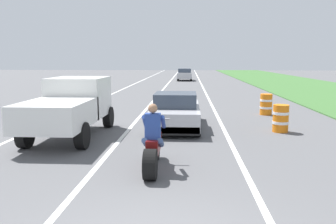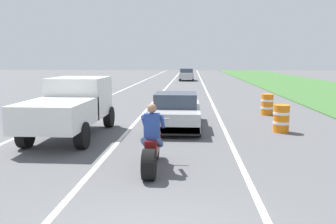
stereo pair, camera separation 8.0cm
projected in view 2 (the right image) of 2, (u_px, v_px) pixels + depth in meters
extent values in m
cube|color=white|center=(108.00, 97.00, 24.52)|extent=(0.14, 120.00, 0.01)
cube|color=white|center=(209.00, 97.00, 24.04)|extent=(0.14, 120.00, 0.01)
cube|color=white|center=(158.00, 97.00, 24.28)|extent=(0.14, 120.00, 0.01)
cylinder|color=black|center=(149.00, 165.00, 7.56)|extent=(0.28, 0.69, 0.69)
cylinder|color=black|center=(156.00, 148.00, 9.09)|extent=(0.12, 0.63, 0.63)
cube|color=#590F0F|center=(153.00, 144.00, 8.33)|extent=(0.28, 1.10, 0.36)
cylinder|color=#B2B2B7|center=(156.00, 135.00, 8.95)|extent=(0.08, 0.36, 0.73)
cylinder|color=#A5A5AA|center=(156.00, 119.00, 8.87)|extent=(0.70, 0.05, 0.05)
cube|color=navy|center=(152.00, 126.00, 8.03)|extent=(0.36, 0.24, 0.60)
sphere|color=#9E7051|center=(152.00, 108.00, 7.97)|extent=(0.22, 0.22, 0.22)
cylinder|color=#384C7A|center=(145.00, 142.00, 8.13)|extent=(0.14, 0.47, 0.32)
cylinder|color=navy|center=(144.00, 122.00, 8.33)|extent=(0.10, 0.51, 0.40)
cylinder|color=#384C7A|center=(160.00, 143.00, 8.11)|extent=(0.14, 0.47, 0.32)
cylinder|color=navy|center=(162.00, 122.00, 8.30)|extent=(0.10, 0.51, 0.40)
cube|color=#B7B7BC|center=(176.00, 114.00, 13.40)|extent=(1.80, 4.30, 0.64)
cube|color=#333D4C|center=(176.00, 100.00, 13.11)|extent=(1.56, 1.70, 0.52)
cube|color=black|center=(173.00, 131.00, 11.41)|extent=(1.76, 0.20, 0.28)
cylinder|color=black|center=(160.00, 113.00, 15.06)|extent=(0.24, 0.64, 0.64)
cylinder|color=black|center=(196.00, 113.00, 14.95)|extent=(0.24, 0.64, 0.64)
cylinder|color=black|center=(151.00, 127.00, 11.90)|extent=(0.24, 0.64, 0.64)
cylinder|color=black|center=(197.00, 127.00, 11.80)|extent=(0.24, 0.64, 0.64)
cube|color=silver|center=(80.00, 97.00, 12.62)|extent=(1.90, 2.10, 1.40)
cube|color=#333D4C|center=(82.00, 85.00, 12.91)|extent=(1.67, 0.29, 0.57)
cube|color=silver|center=(57.00, 114.00, 10.45)|extent=(1.90, 2.70, 0.80)
cylinder|color=black|center=(66.00, 116.00, 13.60)|extent=(0.28, 0.80, 0.80)
cylinder|color=black|center=(109.00, 117.00, 13.49)|extent=(0.28, 0.80, 0.80)
cylinder|color=black|center=(25.00, 135.00, 10.30)|extent=(0.28, 0.80, 0.80)
cylinder|color=black|center=(82.00, 136.00, 10.18)|extent=(0.28, 0.80, 0.80)
cylinder|color=orange|center=(281.00, 119.00, 12.51)|extent=(0.56, 0.56, 1.00)
cylinder|color=white|center=(282.00, 113.00, 12.48)|extent=(0.58, 0.58, 0.10)
cylinder|color=white|center=(281.00, 123.00, 12.54)|extent=(0.58, 0.58, 0.10)
cylinder|color=orange|center=(267.00, 105.00, 16.40)|extent=(0.56, 0.56, 1.00)
cylinder|color=white|center=(267.00, 100.00, 16.37)|extent=(0.58, 0.58, 0.10)
cylinder|color=white|center=(267.00, 108.00, 16.42)|extent=(0.58, 0.58, 0.10)
cube|color=#B2B2B7|center=(187.00, 75.00, 43.01)|extent=(1.76, 4.00, 0.70)
cube|color=#333D4C|center=(187.00, 71.00, 42.72)|extent=(1.56, 2.00, 0.50)
cylinder|color=black|center=(181.00, 77.00, 44.50)|extent=(0.20, 0.60, 0.60)
cylinder|color=black|center=(193.00, 78.00, 44.39)|extent=(0.20, 0.60, 0.60)
cylinder|color=black|center=(180.00, 79.00, 41.74)|extent=(0.20, 0.60, 0.60)
cylinder|color=black|center=(193.00, 79.00, 41.63)|extent=(0.20, 0.60, 0.60)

